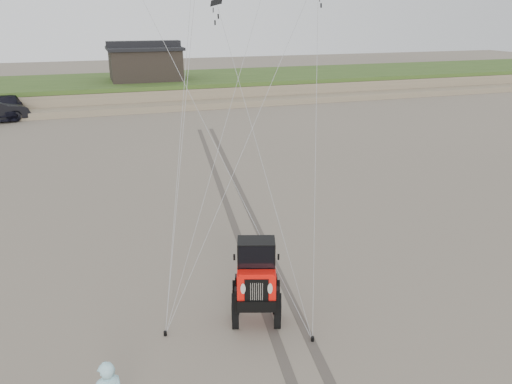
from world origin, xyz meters
TOP-DOWN VIEW (x-y plane):
  - ground at (0.00, 0.00)m, footprint 160.00×160.00m
  - dune_ridge at (0.00, 37.50)m, footprint 160.00×14.25m
  - cabin at (2.00, 37.00)m, footprint 6.40×5.40m
  - truck_c at (-8.92, 31.78)m, footprint 2.49×5.59m
  - jeep at (0.25, 0.70)m, footprint 3.37×5.08m
  - stake_main at (-2.01, 0.85)m, footprint 0.08×0.08m
  - stake_aux at (1.26, -0.48)m, footprint 0.08×0.08m
  - tire_tracks at (2.00, 8.00)m, footprint 5.22×29.74m

SIDE VIEW (x-z plane):
  - ground at x=0.00m, z-range 0.00..0.00m
  - tire_tracks at x=2.00m, z-range 0.00..0.01m
  - stake_main at x=-2.01m, z-range 0.00..0.12m
  - stake_aux at x=1.26m, z-range 0.00..0.12m
  - truck_c at x=-8.92m, z-range 0.00..1.59m
  - dune_ridge at x=0.00m, z-range -0.04..1.68m
  - jeep at x=0.25m, z-range 0.00..1.75m
  - cabin at x=2.00m, z-range 1.56..4.91m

